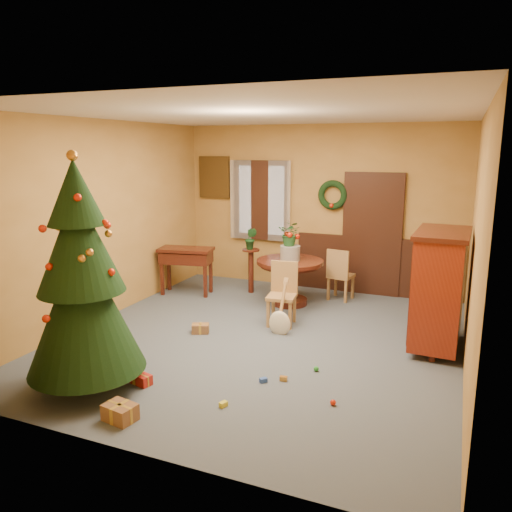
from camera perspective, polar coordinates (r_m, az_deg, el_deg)
The scene contains 21 objects.
room_envelope at distance 8.88m, azimuth 8.39°, elevation 3.19°, with size 5.50×5.50×5.50m.
dining_table at distance 8.06m, azimuth 3.88°, elevation -2.00°, with size 1.07×1.07×0.74m.
urn at distance 7.98m, azimuth 3.92°, elevation 0.36°, with size 0.32×0.32×0.23m, color slate.
centerpiece_plant at distance 7.92m, azimuth 3.95°, elevation 2.59°, with size 0.36×0.31×0.39m, color #1E4C23.
chair_near at distance 7.18m, azimuth 3.07°, elevation -4.02°, with size 0.44×0.44×0.90m.
chair_far at distance 8.37m, azimuth 9.53°, elevation -1.93°, with size 0.43×0.43×0.87m.
guitar at distance 6.81m, azimuth 2.74°, elevation -5.99°, with size 0.31×0.15×0.73m, color beige, non-canonical shape.
plant_stand at distance 8.70m, azimuth -0.58°, elevation -1.11°, with size 0.30×0.30×0.78m.
stand_plant at distance 8.60m, azimuth -0.59°, elevation 2.02°, with size 0.21×0.17×0.38m, color #19471E.
christmas_tree at distance 5.36m, azimuth -19.29°, elevation -2.70°, with size 1.20×1.20×2.48m.
writing_desk at distance 8.68m, azimuth -7.99°, elevation -0.38°, with size 0.98×0.62×0.81m.
sideboard at distance 6.63m, azimuth 20.20°, elevation -3.27°, with size 0.66×1.20×1.51m.
gift_a at distance 5.04m, azimuth -15.28°, elevation -16.85°, with size 0.33×0.26×0.16m.
gift_b at distance 6.82m, azimuth -17.91°, elevation -8.79°, with size 0.32×0.32×0.24m.
gift_c at distance 6.98m, azimuth -6.37°, elevation -8.23°, with size 0.27×0.24×0.13m.
gift_d at distance 5.70m, azimuth -13.27°, elevation -13.41°, with size 0.34×0.21×0.11m.
toy_a at distance 5.59m, azimuth 0.85°, elevation -14.01°, with size 0.08×0.05×0.05m, color #274BAB.
toy_b at distance 5.87m, azimuth 6.89°, elevation -12.68°, with size 0.06×0.06×0.06m, color #268C2E.
toy_c at distance 5.13m, azimuth -3.75°, elevation -16.55°, with size 0.08×0.05×0.05m, color gold.
toy_d at distance 5.20m, azimuth 8.80°, elevation -16.22°, with size 0.06×0.06×0.06m, color red.
toy_e at distance 5.63m, azimuth 3.16°, elevation -13.81°, with size 0.08×0.05×0.05m, color #C7852E.
Camera 1 is at (2.33, -5.80, 2.50)m, focal length 35.00 mm.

